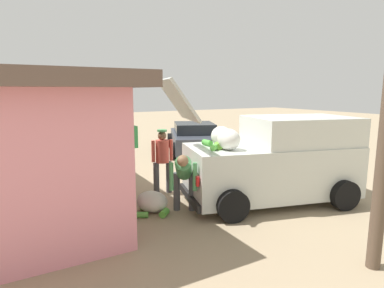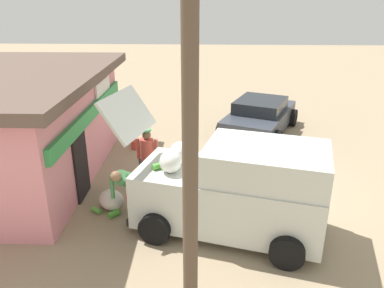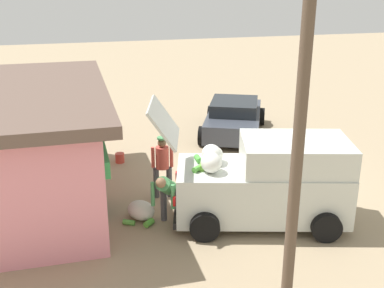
{
  "view_description": "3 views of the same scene",
  "coord_description": "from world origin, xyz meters",
  "px_view_note": "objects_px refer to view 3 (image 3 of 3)",
  "views": [
    {
      "loc": [
        -7.73,
        5.96,
        2.64
      ],
      "look_at": [
        -0.05,
        1.66,
        1.16
      ],
      "focal_mm": 29.85,
      "sensor_mm": 36.0,
      "label": 1
    },
    {
      "loc": [
        -9.34,
        1.21,
        4.86
      ],
      "look_at": [
        0.89,
        1.61,
        0.77
      ],
      "focal_mm": 35.44,
      "sensor_mm": 36.0,
      "label": 2
    },
    {
      "loc": [
        -11.7,
        4.78,
        5.62
      ],
      "look_at": [
        0.87,
        1.61,
        0.95
      ],
      "focal_mm": 44.83,
      "sensor_mm": 36.0,
      "label": 3
    }
  ],
  "objects_px": {
    "vendor_standing": "(162,163)",
    "paint_bucket": "(120,158)",
    "storefront_bar": "(21,146)",
    "delivery_van": "(267,181)",
    "customer_bending": "(167,192)",
    "unloaded_banana_pile": "(141,211)",
    "parked_sedan": "(234,118)"
  },
  "relations": [
    {
      "from": "customer_bending",
      "to": "unloaded_banana_pile",
      "type": "height_order",
      "value": "customer_bending"
    },
    {
      "from": "customer_bending",
      "to": "parked_sedan",
      "type": "bearing_deg",
      "value": -31.46
    },
    {
      "from": "storefront_bar",
      "to": "customer_bending",
      "type": "distance_m",
      "value": 3.99
    },
    {
      "from": "parked_sedan",
      "to": "vendor_standing",
      "type": "xyz_separation_m",
      "value": [
        -4.47,
        3.49,
        0.35
      ]
    },
    {
      "from": "parked_sedan",
      "to": "paint_bucket",
      "type": "height_order",
      "value": "parked_sedan"
    },
    {
      "from": "storefront_bar",
      "to": "vendor_standing",
      "type": "relative_size",
      "value": 4.31
    },
    {
      "from": "parked_sedan",
      "to": "customer_bending",
      "type": "bearing_deg",
      "value": 148.54
    },
    {
      "from": "unloaded_banana_pile",
      "to": "parked_sedan",
      "type": "bearing_deg",
      "value": -37.29
    },
    {
      "from": "unloaded_banana_pile",
      "to": "delivery_van",
      "type": "bearing_deg",
      "value": -104.52
    },
    {
      "from": "storefront_bar",
      "to": "parked_sedan",
      "type": "height_order",
      "value": "storefront_bar"
    },
    {
      "from": "delivery_van",
      "to": "vendor_standing",
      "type": "bearing_deg",
      "value": 49.32
    },
    {
      "from": "paint_bucket",
      "to": "storefront_bar",
      "type": "bearing_deg",
      "value": 128.17
    },
    {
      "from": "delivery_van",
      "to": "parked_sedan",
      "type": "bearing_deg",
      "value": -12.1
    },
    {
      "from": "vendor_standing",
      "to": "paint_bucket",
      "type": "relative_size",
      "value": 5.55
    },
    {
      "from": "vendor_standing",
      "to": "customer_bending",
      "type": "relative_size",
      "value": 1.21
    },
    {
      "from": "parked_sedan",
      "to": "paint_bucket",
      "type": "xyz_separation_m",
      "value": [
        -1.77,
        4.34,
        -0.46
      ]
    },
    {
      "from": "customer_bending",
      "to": "paint_bucket",
      "type": "height_order",
      "value": "customer_bending"
    },
    {
      "from": "vendor_standing",
      "to": "customer_bending",
      "type": "height_order",
      "value": "vendor_standing"
    },
    {
      "from": "vendor_standing",
      "to": "customer_bending",
      "type": "distance_m",
      "value": 1.55
    },
    {
      "from": "storefront_bar",
      "to": "unloaded_banana_pile",
      "type": "bearing_deg",
      "value": -122.51
    },
    {
      "from": "parked_sedan",
      "to": "paint_bucket",
      "type": "distance_m",
      "value": 4.71
    },
    {
      "from": "storefront_bar",
      "to": "paint_bucket",
      "type": "xyz_separation_m",
      "value": [
        2.06,
        -2.62,
        -1.36
      ]
    },
    {
      "from": "parked_sedan",
      "to": "vendor_standing",
      "type": "height_order",
      "value": "vendor_standing"
    },
    {
      "from": "parked_sedan",
      "to": "customer_bending",
      "type": "height_order",
      "value": "customer_bending"
    },
    {
      "from": "customer_bending",
      "to": "unloaded_banana_pile",
      "type": "distance_m",
      "value": 0.96
    },
    {
      "from": "vendor_standing",
      "to": "paint_bucket",
      "type": "bearing_deg",
      "value": 17.43
    },
    {
      "from": "parked_sedan",
      "to": "unloaded_banana_pile",
      "type": "bearing_deg",
      "value": 142.71
    },
    {
      "from": "customer_bending",
      "to": "unloaded_banana_pile",
      "type": "relative_size",
      "value": 1.43
    },
    {
      "from": "storefront_bar",
      "to": "customer_bending",
      "type": "xyz_separation_m",
      "value": [
        -2.18,
        -3.28,
        -0.65
      ]
    },
    {
      "from": "storefront_bar",
      "to": "delivery_van",
      "type": "height_order",
      "value": "storefront_bar"
    },
    {
      "from": "customer_bending",
      "to": "vendor_standing",
      "type": "bearing_deg",
      "value": -7.06
    },
    {
      "from": "storefront_bar",
      "to": "parked_sedan",
      "type": "distance_m",
      "value": 7.99
    }
  ]
}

